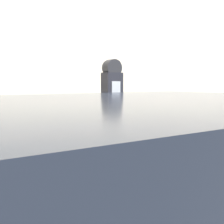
% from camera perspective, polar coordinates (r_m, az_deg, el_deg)
% --- Properties ---
extents(sidewalk, '(24.00, 2.80, 0.15)m').
position_cam_1_polar(sidewalk, '(4.28, -6.29, -14.79)').
color(sidewalk, '#BCB7AD').
rests_on(sidewalk, ground_plane).
extents(building_facade, '(24.00, 0.30, 6.29)m').
position_cam_1_polar(building_facade, '(6.92, -17.62, 18.49)').
color(building_facade, beige).
rests_on(building_facade, ground_plane).
extents(parking_meter, '(0.19, 0.15, 1.64)m').
position_cam_1_polar(parking_meter, '(3.26, 0.00, 1.62)').
color(parking_meter, '#2D2D30').
rests_on(parking_meter, sidewalk).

